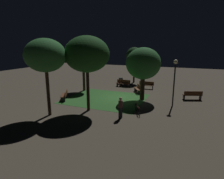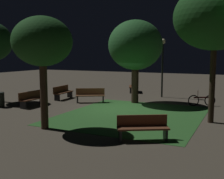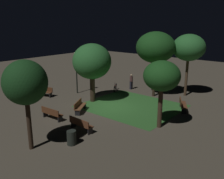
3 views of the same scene
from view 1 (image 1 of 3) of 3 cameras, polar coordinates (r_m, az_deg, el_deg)
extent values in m
plane|color=#4C4438|center=(19.71, 2.82, -2.28)|extent=(60.00, 60.00, 0.00)
cube|color=#2D6028|center=(19.08, -1.87, -2.78)|extent=(7.57, 6.63, 0.01)
cube|color=#512D19|center=(23.70, 10.26, 1.29)|extent=(1.82, 0.58, 0.06)
cube|color=#512D19|center=(23.86, 10.37, 1.93)|extent=(1.80, 0.16, 0.40)
cube|color=black|center=(23.64, 12.15, 0.58)|extent=(0.10, 0.39, 0.42)
cube|color=black|center=(23.89, 8.35, 0.87)|extent=(0.10, 0.39, 0.42)
cube|color=brown|center=(24.51, 3.35, 1.88)|extent=(1.81, 0.52, 0.06)
cube|color=brown|center=(24.66, 3.54, 2.49)|extent=(1.80, 0.10, 0.40)
cube|color=black|center=(24.29, 5.11, 1.17)|extent=(0.09, 0.39, 0.42)
cube|color=black|center=(24.85, 1.62, 1.49)|extent=(0.09, 0.39, 0.42)
cube|color=#512D19|center=(20.35, 23.02, -1.53)|extent=(1.85, 1.10, 0.06)
cube|color=#512D19|center=(20.11, 23.29, -1.05)|extent=(1.70, 0.71, 0.40)
cube|color=black|center=(20.13, 20.84, -2.20)|extent=(0.21, 0.39, 0.42)
cube|color=black|center=(20.72, 25.02, -2.16)|extent=(0.21, 0.39, 0.42)
cube|color=brown|center=(19.28, -14.25, -1.65)|extent=(1.31, 1.80, 0.06)
cube|color=brown|center=(19.20, -13.67, -0.97)|extent=(0.94, 1.59, 0.40)
cube|color=black|center=(18.58, -14.51, -2.99)|extent=(0.37, 0.26, 0.42)
cube|color=black|center=(20.11, -13.94, -1.73)|extent=(0.37, 0.26, 0.42)
cube|color=brown|center=(21.60, 7.73, 0.22)|extent=(1.31, 1.80, 0.06)
cube|color=brown|center=(21.60, 8.29, 0.83)|extent=(0.94, 1.60, 0.40)
cube|color=black|center=(20.90, 8.26, -0.91)|extent=(0.37, 0.26, 0.42)
cube|color=black|center=(22.40, 7.21, 0.08)|extent=(0.37, 0.26, 0.42)
cylinder|color=#2D2116|center=(18.73, 9.13, 0.92)|extent=(0.44, 0.44, 2.65)
ellipsoid|color=#28662D|center=(18.39, 9.39, 7.74)|extent=(3.30, 3.30, 3.02)
cylinder|color=#423021|center=(15.02, -18.67, -0.57)|extent=(0.25, 0.25, 3.73)
ellipsoid|color=#28662D|center=(14.65, -19.45, 9.67)|extent=(2.97, 2.97, 2.43)
cylinder|color=#38281C|center=(22.52, -8.46, 3.28)|extent=(0.30, 0.30, 2.86)
ellipsoid|color=#194719|center=(22.26, -8.64, 8.57)|extent=(2.37, 2.37, 1.96)
cylinder|color=#2D2116|center=(15.40, -7.25, 0.14)|extent=(0.25, 0.25, 3.61)
ellipsoid|color=#194719|center=(15.02, -7.57, 10.51)|extent=(3.53, 3.53, 2.83)
cylinder|color=#2D2116|center=(27.41, 6.64, 5.41)|extent=(0.25, 0.25, 3.16)
ellipsoid|color=#143816|center=(27.20, 6.77, 10.05)|extent=(2.32, 2.32, 2.38)
cylinder|color=black|center=(17.30, 18.13, 1.25)|extent=(0.12, 0.12, 3.74)
sphere|color=#F4E5B2|center=(17.02, 18.62, 7.91)|extent=(0.36, 0.36, 0.36)
cylinder|color=black|center=(26.35, 2.65, 2.63)|extent=(0.54, 0.54, 0.85)
torus|color=black|center=(14.73, 8.20, -6.48)|extent=(0.38, 0.60, 0.66)
torus|color=black|center=(15.63, 7.26, -5.29)|extent=(0.38, 0.60, 0.66)
cube|color=maroon|center=(15.12, 7.74, -5.22)|extent=(0.52, 0.87, 0.08)
cylinder|color=maroon|center=(15.28, 7.53, -4.15)|extent=(0.03, 0.03, 0.40)
cube|color=black|center=(14.00, 2.57, -7.04)|extent=(0.22, 0.29, 0.84)
cylinder|color=#4C2D2D|center=(13.78, 2.60, -4.38)|extent=(0.32, 0.32, 0.52)
sphere|color=tan|center=(13.66, 2.62, -2.78)|extent=(0.22, 0.22, 0.22)
camera|label=2|loc=(23.64, -37.36, 5.07)|focal=44.92mm
camera|label=3|loc=(37.88, -7.55, 15.53)|focal=39.72mm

